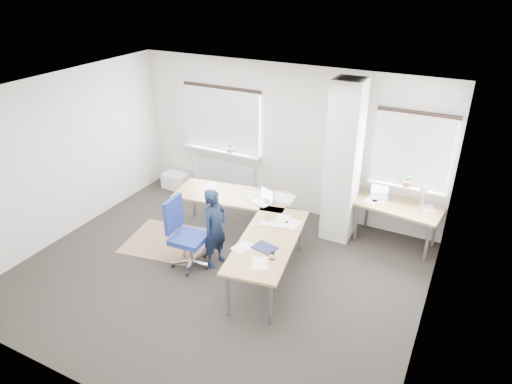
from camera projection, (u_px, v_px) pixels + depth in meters
The scene contains 8 objects.
ground at pixel (217, 274), 7.12m from camera, with size 6.00×6.00×0.00m, color black.
room_shell at pixel (240, 162), 6.62m from camera, with size 6.04×5.04×2.82m.
floor_mat at pixel (168, 241), 7.95m from camera, with size 1.38×1.17×0.01m, color #866049.
white_crate at pixel (176, 181), 9.79m from camera, with size 0.53×0.37×0.32m, color white.
desk_main at pixel (252, 217), 7.31m from camera, with size 2.79×2.63×0.96m.
desk_side at pixel (398, 208), 7.61m from camera, with size 1.47×0.86×1.22m.
task_chair at pixel (188, 248), 7.18m from camera, with size 0.63×0.62×1.16m.
person at pixel (215, 228), 7.07m from camera, with size 0.48×0.31×1.31m, color #101A32.
Camera 1 is at (3.16, -4.89, 4.34)m, focal length 32.00 mm.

